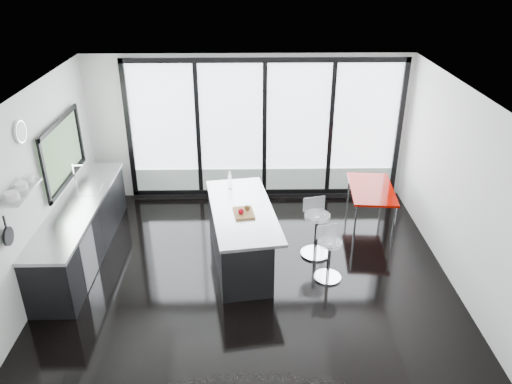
{
  "coord_description": "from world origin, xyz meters",
  "views": [
    {
      "loc": [
        -0.02,
        -6.48,
        4.53
      ],
      "look_at": [
        0.1,
        0.3,
        1.15
      ],
      "focal_mm": 35.0,
      "sensor_mm": 36.0,
      "label": 1
    }
  ],
  "objects_px": {
    "island": "(238,234)",
    "bar_stool_far": "(316,235)",
    "red_table": "(370,205)",
    "bar_stool_near": "(329,260)"
  },
  "relations": [
    {
      "from": "bar_stool_near",
      "to": "red_table",
      "type": "xyz_separation_m",
      "value": [
        0.98,
        1.66,
        0.02
      ]
    },
    {
      "from": "island",
      "to": "bar_stool_far",
      "type": "distance_m",
      "value": 1.25
    },
    {
      "from": "island",
      "to": "red_table",
      "type": "bearing_deg",
      "value": 25.61
    },
    {
      "from": "bar_stool_far",
      "to": "red_table",
      "type": "height_order",
      "value": "bar_stool_far"
    },
    {
      "from": "bar_stool_near",
      "to": "island",
      "type": "bearing_deg",
      "value": 143.84
    },
    {
      "from": "island",
      "to": "bar_stool_far",
      "type": "bearing_deg",
      "value": 4.73
    },
    {
      "from": "bar_stool_near",
      "to": "red_table",
      "type": "height_order",
      "value": "red_table"
    },
    {
      "from": "island",
      "to": "red_table",
      "type": "xyz_separation_m",
      "value": [
        2.33,
        1.12,
        -0.11
      ]
    },
    {
      "from": "bar_stool_near",
      "to": "bar_stool_far",
      "type": "xyz_separation_m",
      "value": [
        -0.11,
        0.64,
        0.04
      ]
    },
    {
      "from": "bar_stool_far",
      "to": "red_table",
      "type": "distance_m",
      "value": 1.49
    }
  ]
}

